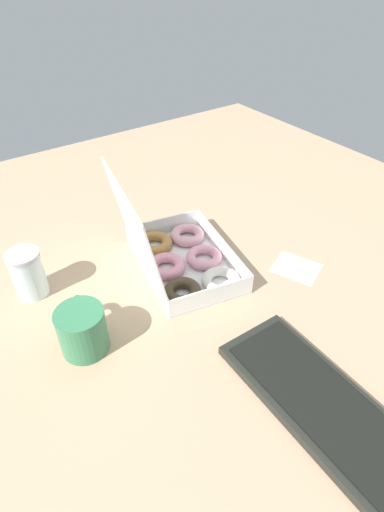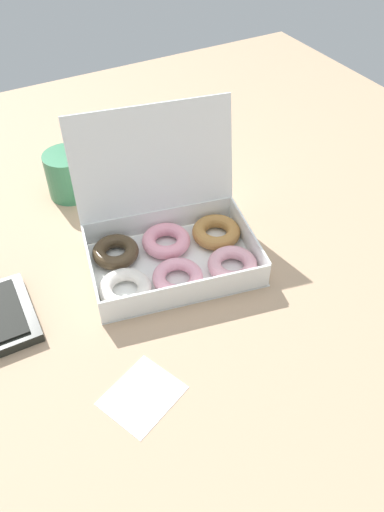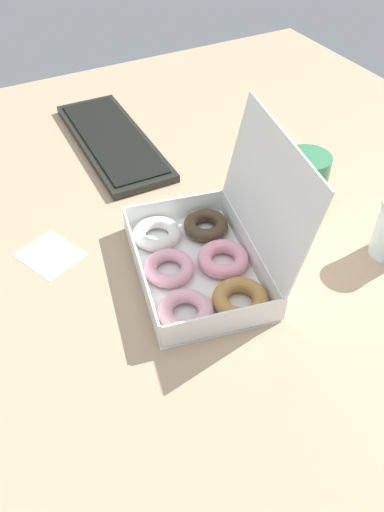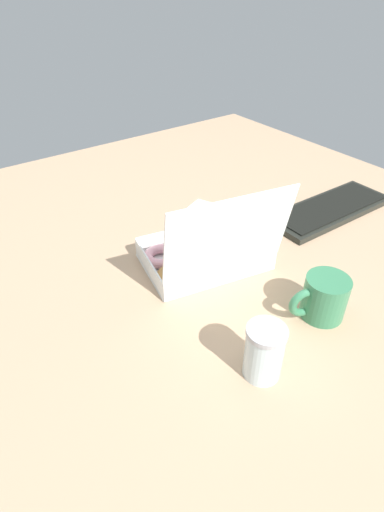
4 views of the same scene
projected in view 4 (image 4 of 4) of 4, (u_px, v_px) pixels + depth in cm
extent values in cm
cube|color=tan|center=(202.00, 258.00, 107.28)|extent=(180.00, 180.00, 2.00)
cube|color=white|center=(204.00, 261.00, 104.17)|extent=(33.92, 26.30, 0.40)
cube|color=white|center=(254.00, 239.00, 107.58)|extent=(4.59, 20.16, 5.03)
cube|color=white|center=(149.00, 267.00, 97.56)|extent=(4.59, 20.16, 5.03)
cube|color=white|center=(188.00, 233.00, 109.96)|extent=(29.02, 6.45, 5.03)
cube|color=white|center=(222.00, 275.00, 95.18)|extent=(29.02, 6.45, 5.03)
cube|color=white|center=(229.00, 235.00, 86.16)|extent=(30.61, 10.47, 20.20)
torus|color=silver|center=(228.00, 238.00, 110.34)|extent=(10.78, 10.78, 2.38)
torus|color=#EFA0B5|center=(196.00, 247.00, 106.76)|extent=(10.62, 10.62, 2.37)
torus|color=#E8A4B2|center=(161.00, 256.00, 103.39)|extent=(12.83, 12.83, 2.52)
torus|color=#473622|center=(246.00, 257.00, 102.95)|extent=(11.59, 11.59, 2.59)
torus|color=pink|center=(212.00, 268.00, 99.49)|extent=(13.20, 13.20, 2.64)
torus|color=#B47D3E|center=(175.00, 277.00, 96.40)|extent=(13.14, 13.14, 2.68)
cube|color=black|center=(329.00, 209.00, 124.81)|extent=(43.60, 16.40, 1.80)
cube|color=black|center=(330.00, 206.00, 124.16)|extent=(40.08, 13.85, 0.40)
cylinder|color=#367B53|center=(325.00, 297.00, 85.84)|extent=(9.50, 9.50, 9.83)
torus|color=#367B53|center=(304.00, 303.00, 84.49)|extent=(7.40, 3.76, 7.21)
cylinder|color=black|center=(328.00, 286.00, 83.99)|extent=(8.36, 8.36, 0.59)
cylinder|color=silver|center=(264.00, 354.00, 72.93)|extent=(7.12, 7.12, 10.51)
cylinder|color=#B2B2B7|center=(267.00, 332.00, 69.53)|extent=(7.48, 7.48, 1.00)
cube|color=white|center=(202.00, 209.00, 126.58)|extent=(13.54, 12.68, 0.15)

